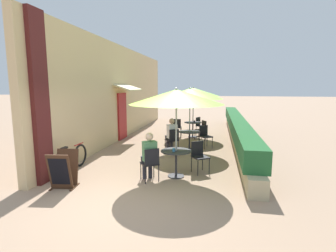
{
  "coord_description": "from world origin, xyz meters",
  "views": [
    {
      "loc": [
        1.83,
        -5.08,
        2.41
      ],
      "look_at": [
        0.15,
        3.97,
        1.0
      ],
      "focal_mm": 28.0,
      "sensor_mm": 36.0,
      "label": 1
    }
  ],
  "objects": [
    {
      "name": "ground_plane",
      "position": [
        0.0,
        0.0,
        0.0
      ],
      "size": [
        120.0,
        120.0,
        0.0
      ],
      "primitive_type": "plane",
      "color": "#9E7F66"
    },
    {
      "name": "cafe_facade_wall",
      "position": [
        -2.54,
        6.76,
        2.09
      ],
      "size": [
        0.98,
        13.79,
        4.2
      ],
      "color": "#D6B784",
      "rests_on": "ground_plane"
    },
    {
      "name": "planter_hedge",
      "position": [
        2.75,
        6.79,
        0.54
      ],
      "size": [
        0.6,
        12.79,
        1.01
      ],
      "color": "tan",
      "rests_on": "ground_plane"
    },
    {
      "name": "patio_table_near",
      "position": [
        0.81,
        1.61,
        0.53
      ],
      "size": [
        0.82,
        0.82,
        0.71
      ],
      "color": "#28282D",
      "rests_on": "ground_plane"
    },
    {
      "name": "patio_umbrella_near",
      "position": [
        0.81,
        1.61,
        2.13
      ],
      "size": [
        2.45,
        2.45,
        2.37
      ],
      "color": "#B7B7BC",
      "rests_on": "ground_plane"
    },
    {
      "name": "cafe_chair_near_left",
      "position": [
        1.39,
        2.09,
        0.52
      ],
      "size": [
        0.56,
        0.56,
        0.87
      ],
      "rotation": [
        0.0,
        0.0,
        3.73
      ],
      "color": "black",
      "rests_on": "ground_plane"
    },
    {
      "name": "cafe_chair_near_right",
      "position": [
        0.23,
        1.12,
        0.52
      ],
      "size": [
        0.56,
        0.56,
        0.87
      ],
      "rotation": [
        0.0,
        0.0,
        6.88
      ],
      "color": "black",
      "rests_on": "ground_plane"
    },
    {
      "name": "seated_patron_near_right",
      "position": [
        0.17,
        1.22,
        0.69
      ],
      "size": [
        0.49,
        0.51,
        1.25
      ],
      "rotation": [
        0.0,
        0.0,
        6.88
      ],
      "color": "#23232D",
      "rests_on": "ground_plane"
    },
    {
      "name": "coffee_cup_near",
      "position": [
        0.76,
        1.48,
        0.76
      ],
      "size": [
        0.07,
        0.07,
        0.09
      ],
      "color": "teal",
      "rests_on": "patio_table_near"
    },
    {
      "name": "patio_table_mid",
      "position": [
        0.85,
        4.63,
        0.53
      ],
      "size": [
        0.82,
        0.82,
        0.71
      ],
      "color": "#28282D",
      "rests_on": "ground_plane"
    },
    {
      "name": "patio_umbrella_mid",
      "position": [
        0.85,
        4.63,
        2.13
      ],
      "size": [
        2.45,
        2.45,
        2.37
      ],
      "color": "#B7B7BC",
      "rests_on": "ground_plane"
    },
    {
      "name": "cafe_chair_mid_left",
      "position": [
        0.3,
        4.12,
        0.52
      ],
      "size": [
        0.56,
        0.56,
        0.87
      ],
      "rotation": [
        0.0,
        0.0,
        6.92
      ],
      "color": "black",
      "rests_on": "ground_plane"
    },
    {
      "name": "seated_patron_mid_left",
      "position": [
        0.23,
        4.21,
        0.69
      ],
      "size": [
        0.49,
        0.51,
        1.25
      ],
      "rotation": [
        0.0,
        0.0,
        6.92
      ],
      "color": "#23232D",
      "rests_on": "ground_plane"
    },
    {
      "name": "cafe_chair_mid_right",
      "position": [
        1.41,
        5.13,
        0.52
      ],
      "size": [
        0.56,
        0.56,
        0.87
      ],
      "rotation": [
        0.0,
        0.0,
        10.06
      ],
      "color": "black",
      "rests_on": "ground_plane"
    },
    {
      "name": "patio_table_far",
      "position": [
        0.75,
        7.21,
        0.53
      ],
      "size": [
        0.82,
        0.82,
        0.71
      ],
      "color": "#28282D",
      "rests_on": "ground_plane"
    },
    {
      "name": "patio_umbrella_far",
      "position": [
        0.75,
        7.21,
        2.13
      ],
      "size": [
        2.45,
        2.45,
        2.37
      ],
      "color": "#B7B7BC",
      "rests_on": "ground_plane"
    },
    {
      "name": "cafe_chair_far_left",
      "position": [
        1.21,
        6.61,
        0.52
      ],
      "size": [
        0.55,
        0.55,
        0.87
      ],
      "rotation": [
        0.0,
        0.0,
        8.41
      ],
      "color": "black",
      "rests_on": "ground_plane"
    },
    {
      "name": "cafe_chair_far_right",
      "position": [
        1.04,
        7.9,
        0.52
      ],
      "size": [
        0.54,
        0.54,
        0.87
      ],
      "rotation": [
        0.0,
        0.0,
        10.5
      ],
      "color": "black",
      "rests_on": "ground_plane"
    },
    {
      "name": "cafe_chair_far_back",
      "position": [
        0.01,
        7.11,
        0.52
      ],
      "size": [
        0.41,
        0.41,
        0.87
      ],
      "rotation": [
        0.0,
        0.0,
        12.6
      ],
      "color": "black",
      "rests_on": "ground_plane"
    },
    {
      "name": "coffee_cup_far",
      "position": [
        0.83,
        7.18,
        0.76
      ],
      "size": [
        0.07,
        0.07,
        0.09
      ],
      "color": "#232328",
      "rests_on": "patio_table_far"
    },
    {
      "name": "bicycle_leaning",
      "position": [
        -2.2,
        1.49,
        0.35
      ],
      "size": [
        0.12,
        1.68,
        0.77
      ],
      "rotation": [
        0.0,
        0.0,
        -0.03
      ],
      "color": "black",
      "rests_on": "ground_plane"
    },
    {
      "name": "menu_board",
      "position": [
        -1.71,
        0.36,
        0.43
      ],
      "size": [
        0.61,
        0.69,
        0.88
      ],
      "rotation": [
        0.0,
        0.0,
        0.13
      ],
      "color": "#422819",
      "rests_on": "ground_plane"
    }
  ]
}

